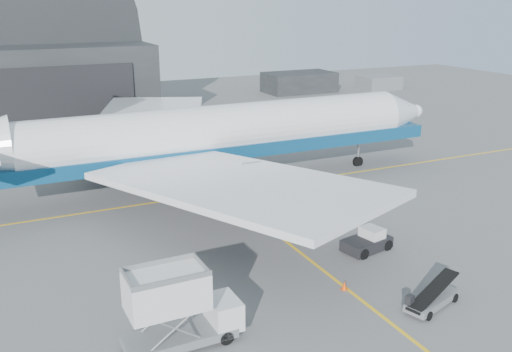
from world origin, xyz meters
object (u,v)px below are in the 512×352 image
pushback_tug (368,242)px  catering_truck (177,309)px  belt_loader_a (432,299)px  airliner (203,136)px

pushback_tug → catering_truck: bearing=-172.3°
catering_truck → belt_loader_a: bearing=-11.2°
belt_loader_a → catering_truck: bearing=151.7°
pushback_tug → belt_loader_a: bearing=-110.9°
airliner → pushback_tug: 20.80m
pushback_tug → belt_loader_a: size_ratio=0.88×
pushback_tug → airliner: bearing=95.9°
pushback_tug → belt_loader_a: (-1.44, -8.66, -0.12)m
belt_loader_a → pushback_tug: bearing=62.4°
airliner → pushback_tug: bearing=-72.7°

